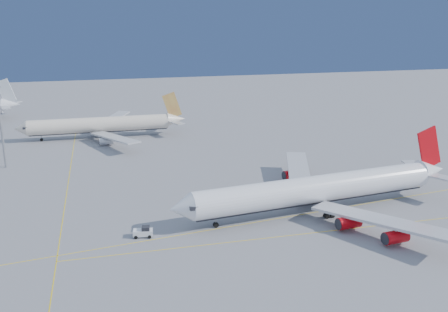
# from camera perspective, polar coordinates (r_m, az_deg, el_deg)

# --- Properties ---
(ground) EXTENTS (500.00, 500.00, 0.00)m
(ground) POSITION_cam_1_polar(r_m,az_deg,el_deg) (115.66, 2.13, -6.52)
(ground) COLOR slate
(ground) RESTS_ON ground
(taxiway_lines) EXTENTS (118.86, 140.00, 0.02)m
(taxiway_lines) POSITION_cam_1_polar(r_m,az_deg,el_deg) (118.51, -5.62, -6.01)
(taxiway_lines) COLOR yellow
(taxiway_lines) RESTS_ON ground
(airliner_virgin) EXTENTS (72.00, 64.24, 17.77)m
(airliner_virgin) POSITION_cam_1_polar(r_m,az_deg,el_deg) (117.16, 11.10, -3.71)
(airliner_virgin) COLOR white
(airliner_virgin) RESTS_ON ground
(airliner_etihad) EXTENTS (61.01, 56.57, 15.97)m
(airliner_etihad) POSITION_cam_1_polar(r_m,az_deg,el_deg) (188.21, -13.64, 3.51)
(airliner_etihad) COLOR beige
(airliner_etihad) RESTS_ON ground
(pushback_tug) EXTENTS (4.21, 2.93, 2.22)m
(pushback_tug) POSITION_cam_1_polar(r_m,az_deg,el_deg) (104.98, -9.19, -8.56)
(pushback_tug) COLOR white
(pushback_tug) RESTS_ON ground
(light_mast) EXTENTS (2.08, 2.08, 24.09)m
(light_mast) POSITION_cam_1_polar(r_m,az_deg,el_deg) (158.96, -24.20, 3.71)
(light_mast) COLOR gray
(light_mast) RESTS_ON ground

